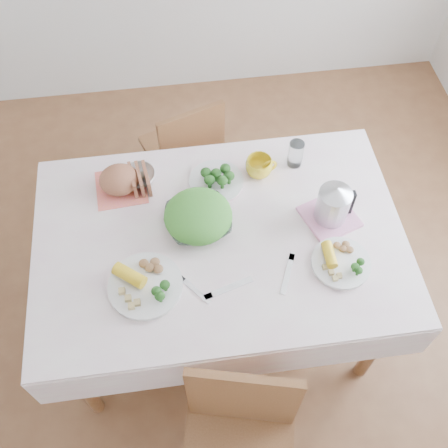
{
  "coord_description": "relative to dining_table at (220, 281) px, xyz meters",
  "views": [
    {
      "loc": [
        -0.14,
        -1.13,
        2.55
      ],
      "look_at": [
        0.02,
        0.02,
        0.82
      ],
      "focal_mm": 42.0,
      "sensor_mm": 36.0,
      "label": 1
    }
  ],
  "objects": [
    {
      "name": "tablecloth",
      "position": [
        0.0,
        0.0,
        0.38
      ],
      "size": [
        1.5,
        1.0,
        0.01
      ],
      "primitive_type": "cube",
      "color": "white",
      "rests_on": "dining_table"
    },
    {
      "name": "napkin",
      "position": [
        -0.39,
        0.31,
        0.39
      ],
      "size": [
        0.23,
        0.23,
        0.0
      ],
      "primitive_type": "cube",
      "rotation": [
        0.0,
        0.0,
        0.07
      ],
      "color": "#F97161",
      "rests_on": "tablecloth"
    },
    {
      "name": "fork_right",
      "position": [
        0.24,
        -0.21,
        0.39
      ],
      "size": [
        0.09,
        0.18,
        0.0
      ],
      "primitive_type": "cube",
      "rotation": [
        0.0,
        0.0,
        -0.41
      ],
      "color": "silver",
      "rests_on": "tablecloth"
    },
    {
      "name": "knife",
      "position": [
        0.0,
        -0.24,
        0.39
      ],
      "size": [
        0.2,
        0.08,
        0.0
      ],
      "primitive_type": "cube",
      "rotation": [
        0.0,
        0.0,
        1.85
      ],
      "color": "silver",
      "rests_on": "tablecloth"
    },
    {
      "name": "salad_bowl",
      "position": [
        -0.08,
        0.07,
        0.42
      ],
      "size": [
        0.29,
        0.29,
        0.06
      ],
      "primitive_type": "imported",
      "rotation": [
        0.0,
        0.0,
        0.14
      ],
      "color": "white",
      "rests_on": "tablecloth"
    },
    {
      "name": "dinner_plate_left",
      "position": [
        -0.31,
        -0.19,
        0.4
      ],
      "size": [
        0.39,
        0.39,
        0.02
      ],
      "primitive_type": "cylinder",
      "rotation": [
        0.0,
        0.0,
        0.55
      ],
      "color": "white",
      "rests_on": "tablecloth"
    },
    {
      "name": "dining_table",
      "position": [
        0.0,
        0.0,
        0.0
      ],
      "size": [
        1.4,
        0.9,
        0.75
      ],
      "primitive_type": "cube",
      "color": "brown",
      "rests_on": "floor"
    },
    {
      "name": "broccoli_plate",
      "position": [
        0.02,
        0.27,
        0.4
      ],
      "size": [
        0.31,
        0.31,
        0.02
      ],
      "primitive_type": "cylinder",
      "rotation": [
        0.0,
        0.0,
        -0.41
      ],
      "color": "beige",
      "rests_on": "tablecloth"
    },
    {
      "name": "electric_kettle",
      "position": [
        0.46,
        0.03,
        0.51
      ],
      "size": [
        0.15,
        0.15,
        0.19
      ],
      "primitive_type": "cylinder",
      "rotation": [
        0.0,
        0.0,
        0.11
      ],
      "color": "#B2B5BA",
      "rests_on": "pink_tray"
    },
    {
      "name": "glass_tumbler",
      "position": [
        0.38,
        0.34,
        0.45
      ],
      "size": [
        0.09,
        0.09,
        0.13
      ],
      "primitive_type": "cylinder",
      "rotation": [
        0.0,
        0.0,
        0.38
      ],
      "color": "white",
      "rests_on": "tablecloth"
    },
    {
      "name": "fork_left",
      "position": [
        -0.13,
        -0.22,
        0.39
      ],
      "size": [
        0.12,
        0.14,
        0.0
      ],
      "primitive_type": "cube",
      "rotation": [
        0.0,
        0.0,
        0.69
      ],
      "color": "silver",
      "rests_on": "tablecloth"
    },
    {
      "name": "chair_far",
      "position": [
        -0.1,
        0.82,
        0.09
      ],
      "size": [
        0.47,
        0.47,
        0.81
      ],
      "primitive_type": "cube",
      "rotation": [
        0.0,
        0.0,
        3.48
      ],
      "color": "brown",
      "rests_on": "floor"
    },
    {
      "name": "yellow_mug",
      "position": [
        0.21,
        0.3,
        0.43
      ],
      "size": [
        0.13,
        0.13,
        0.09
      ],
      "primitive_type": "imported",
      "rotation": [
        0.0,
        0.0,
        0.11
      ],
      "color": "yellow",
      "rests_on": "tablecloth"
    },
    {
      "name": "dinner_plate_right",
      "position": [
        0.45,
        -0.19,
        0.4
      ],
      "size": [
        0.3,
        0.3,
        0.02
      ],
      "primitive_type": "cylinder",
      "rotation": [
        0.0,
        0.0,
        -0.36
      ],
      "color": "white",
      "rests_on": "tablecloth"
    },
    {
      "name": "floor",
      "position": [
        0.0,
        0.0,
        -0.38
      ],
      "size": [
        3.6,
        3.6,
        0.0
      ],
      "primitive_type": "plane",
      "color": "brown",
      "rests_on": "ground"
    },
    {
      "name": "bread_loaf",
      "position": [
        -0.39,
        0.31,
        0.45
      ],
      "size": [
        0.21,
        0.2,
        0.1
      ],
      "primitive_type": "ellipsoid",
      "rotation": [
        0.0,
        0.0,
        0.27
      ],
      "color": "brown",
      "rests_on": "napkin"
    },
    {
      "name": "fruit_bowl",
      "position": [
        -0.31,
        0.34,
        0.41
      ],
      "size": [
        0.15,
        0.15,
        0.04
      ],
      "primitive_type": "imported",
      "rotation": [
        0.0,
        0.0,
        0.07
      ],
      "color": "white",
      "rests_on": "tablecloth"
    },
    {
      "name": "pink_tray",
      "position": [
        0.46,
        0.03,
        0.4
      ],
      "size": [
        0.26,
        0.26,
        0.02
      ],
      "primitive_type": "cube",
      "rotation": [
        0.0,
        0.0,
        0.34
      ],
      "color": "pink",
      "rests_on": "tablecloth"
    }
  ]
}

